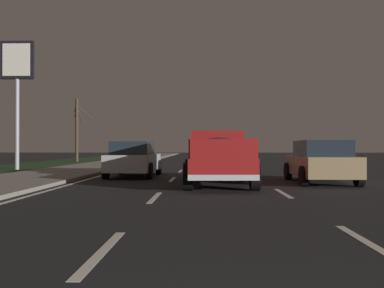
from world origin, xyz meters
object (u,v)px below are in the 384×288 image
Objects in this scene: gas_price_sign at (17,73)px; sedan_tan at (320,161)px; pickup_truck at (218,156)px; sedan_silver at (134,159)px; bare_tree_far at (77,128)px.

sedan_tan is at bearing -120.58° from gas_price_sign.
gas_price_sign reaches higher than pickup_truck.
pickup_truck reaches higher than sedan_silver.
sedan_tan is at bearing -145.17° from bare_tree_far.
bare_tree_far is at bearing 23.18° from sedan_silver.
sedan_silver is 0.80× the size of bare_tree_far.
sedan_silver is (3.12, 7.29, 0.00)m from sedan_tan.
gas_price_sign is at bearing 53.33° from sedan_silver.
bare_tree_far is (23.18, 11.73, 2.00)m from pickup_truck.
bare_tree_far reaches higher than sedan_silver.
bare_tree_far reaches higher than pickup_truck.
bare_tree_far is (13.37, 0.46, -2.63)m from gas_price_sign.
sedan_tan is 0.60× the size of gas_price_sign.
sedan_tan is at bearing -113.16° from sedan_silver.
bare_tree_far is (19.12, 8.19, 2.19)m from sedan_silver.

